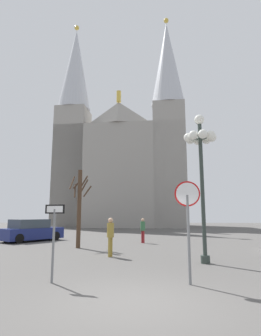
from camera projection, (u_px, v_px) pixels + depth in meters
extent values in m
plane|color=#514F4C|center=(136.00, 302.00, 6.04)|extent=(120.00, 120.00, 0.00)
cube|color=gray|center=(124.00, 179.00, 46.54)|extent=(21.06, 15.24, 15.56)
pyramid|color=gray|center=(119.00, 113.00, 42.46)|extent=(7.13, 2.59, 3.50)
cylinder|color=gold|center=(119.00, 97.00, 42.90)|extent=(0.70, 0.70, 1.80)
cube|color=gray|center=(72.00, 167.00, 43.35)|extent=(5.14, 5.14, 18.65)
cone|color=#B7BAC1|center=(75.00, 69.00, 46.12)|extent=(5.22, 5.22, 14.47)
sphere|color=gold|center=(77.00, 28.00, 47.39)|extent=(0.80, 0.80, 0.80)
cube|color=gray|center=(170.00, 165.00, 41.59)|extent=(5.14, 5.14, 18.65)
cone|color=#B7BAC1|center=(167.00, 63.00, 44.35)|extent=(5.22, 5.22, 14.47)
sphere|color=gold|center=(166.00, 21.00, 45.63)|extent=(0.80, 0.80, 0.80)
cylinder|color=slate|center=(189.00, 239.00, 7.73)|extent=(0.08, 0.08, 2.44)
cylinder|color=red|center=(187.00, 194.00, 7.94)|extent=(0.72, 0.19, 0.73)
cylinder|color=white|center=(187.00, 194.00, 7.92)|extent=(0.63, 0.14, 0.64)
cylinder|color=slate|center=(53.00, 245.00, 7.89)|extent=(0.07, 0.07, 2.04)
cube|color=black|center=(55.00, 209.00, 8.06)|extent=(0.61, 0.17, 0.26)
cube|color=white|center=(55.00, 209.00, 8.05)|extent=(0.51, 0.13, 0.18)
cylinder|color=#2D3833|center=(202.00, 191.00, 11.27)|extent=(0.16, 0.16, 5.67)
cylinder|color=#2D3833|center=(205.00, 259.00, 10.82)|extent=(0.36, 0.36, 0.30)
sphere|color=white|center=(199.00, 120.00, 11.78)|extent=(0.42, 0.42, 0.42)
sphere|color=white|center=(212.00, 137.00, 11.63)|extent=(0.38, 0.38, 0.38)
cylinder|color=#2D3833|center=(206.00, 137.00, 11.64)|extent=(0.05, 0.50, 0.05)
sphere|color=white|center=(206.00, 140.00, 11.98)|extent=(0.38, 0.38, 0.38)
cylinder|color=#2D3833|center=(203.00, 139.00, 11.82)|extent=(0.39, 0.39, 0.05)
sphere|color=white|center=(198.00, 141.00, 12.14)|extent=(0.38, 0.38, 0.38)
cylinder|color=#2D3833|center=(199.00, 139.00, 11.89)|extent=(0.50, 0.05, 0.05)
sphere|color=white|center=(190.00, 140.00, 12.01)|extent=(0.38, 0.38, 0.38)
cylinder|color=#2D3833|center=(195.00, 139.00, 11.83)|extent=(0.39, 0.39, 0.05)
sphere|color=white|center=(188.00, 138.00, 11.66)|extent=(0.38, 0.38, 0.38)
cylinder|color=#2D3833|center=(194.00, 137.00, 11.66)|extent=(0.05, 0.50, 0.05)
sphere|color=white|center=(193.00, 135.00, 11.31)|extent=(0.38, 0.38, 0.38)
cylinder|color=#2D3833|center=(197.00, 136.00, 11.48)|extent=(0.39, 0.39, 0.05)
sphere|color=white|center=(203.00, 134.00, 11.16)|extent=(0.38, 0.38, 0.38)
cylinder|color=#2D3833|center=(201.00, 136.00, 11.40)|extent=(0.50, 0.05, 0.05)
sphere|color=white|center=(211.00, 135.00, 11.29)|extent=(0.38, 0.38, 0.38)
cylinder|color=#2D3833|center=(205.00, 136.00, 11.47)|extent=(0.39, 0.39, 0.05)
cylinder|color=#473323|center=(79.00, 208.00, 16.17)|extent=(0.24, 0.24, 4.52)
cylinder|color=#473323|center=(87.00, 191.00, 16.61)|extent=(0.66, 0.89, 0.61)
cylinder|color=#473323|center=(75.00, 191.00, 16.30)|extent=(0.21, 0.63, 0.83)
cylinder|color=#473323|center=(84.00, 183.00, 16.68)|extent=(0.62, 0.43, 0.81)
cylinder|color=#473323|center=(78.00, 184.00, 16.62)|extent=(0.51, 0.47, 0.67)
cylinder|color=#473323|center=(72.00, 183.00, 16.45)|extent=(0.11, 0.99, 0.90)
cylinder|color=#473323|center=(84.00, 187.00, 16.65)|extent=(0.66, 0.45, 0.92)
cube|color=navy|center=(32.00, 233.00, 20.00)|extent=(4.06, 4.58, 0.79)
cube|color=#333D47|center=(30.00, 224.00, 19.95)|extent=(2.79, 2.94, 0.61)
cylinder|color=black|center=(42.00, 235.00, 21.61)|extent=(0.56, 0.65, 0.64)
cylinder|color=black|center=(56.00, 236.00, 20.58)|extent=(0.56, 0.65, 0.64)
cylinder|color=black|center=(6.00, 237.00, 19.34)|extent=(0.56, 0.65, 0.64)
cylinder|color=black|center=(19.00, 239.00, 18.31)|extent=(0.56, 0.65, 0.64)
cylinder|color=maroon|center=(144.00, 237.00, 18.57)|extent=(0.12, 0.12, 0.81)
cylinder|color=maroon|center=(142.00, 237.00, 18.70)|extent=(0.12, 0.12, 0.81)
cylinder|color=#33663F|center=(143.00, 226.00, 18.76)|extent=(0.32, 0.32, 0.61)
sphere|color=tan|center=(143.00, 220.00, 18.82)|extent=(0.22, 0.22, 0.22)
cylinder|color=olive|center=(109.00, 247.00, 12.49)|extent=(0.12, 0.12, 0.86)
cylinder|color=olive|center=(111.00, 247.00, 12.63)|extent=(0.12, 0.12, 0.86)
cylinder|color=olive|center=(110.00, 230.00, 12.69)|extent=(0.32, 0.32, 0.65)
sphere|color=tan|center=(111.00, 220.00, 12.76)|extent=(0.23, 0.23, 0.23)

